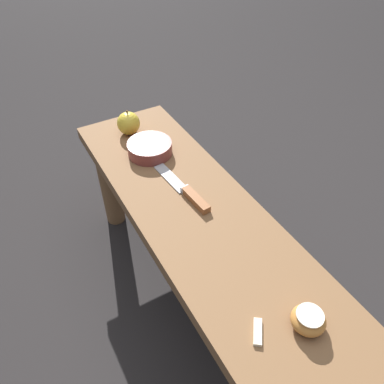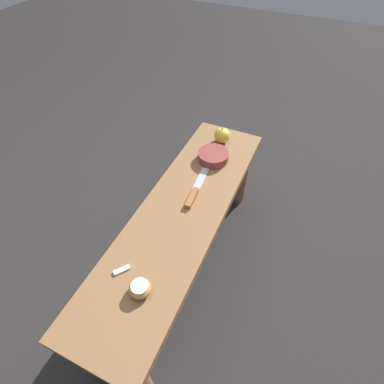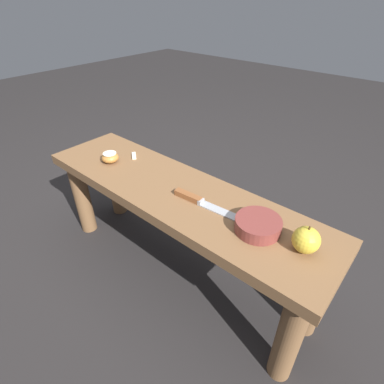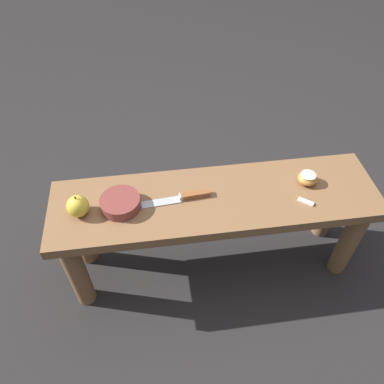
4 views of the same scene
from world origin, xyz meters
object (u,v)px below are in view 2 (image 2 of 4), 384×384
at_px(knife, 195,192).
at_px(bowl, 213,156).
at_px(apple_whole, 222,135).
at_px(apple_cut, 140,288).
at_px(wooden_bench, 182,226).

bearing_deg(knife, bowl, -1.12).
distance_m(knife, apple_whole, 0.37).
xyz_separation_m(knife, apple_cut, (0.45, 0.02, 0.01)).
xyz_separation_m(knife, apple_whole, (-0.37, -0.02, 0.03)).
relative_size(apple_cut, bowl, 0.50).
bearing_deg(knife, wooden_bench, 170.07).
xyz_separation_m(apple_whole, bowl, (0.14, 0.01, -0.02)).
bearing_deg(wooden_bench, bowl, -179.49).
relative_size(knife, bowl, 1.79).
distance_m(knife, bowl, 0.23).
xyz_separation_m(wooden_bench, apple_whole, (-0.47, -0.01, 0.13)).
bearing_deg(apple_cut, apple_whole, -177.35).
xyz_separation_m(knife, bowl, (-0.23, -0.01, 0.01)).
xyz_separation_m(wooden_bench, knife, (-0.11, 0.01, 0.10)).
height_order(apple_whole, apple_cut, apple_whole).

